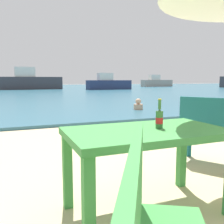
{
  "coord_description": "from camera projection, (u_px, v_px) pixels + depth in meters",
  "views": [
    {
      "loc": [
        -2.3,
        -1.2,
        1.19
      ],
      "look_at": [
        -0.61,
        3.0,
        0.6
      ],
      "focal_mm": 40.01,
      "sensor_mm": 36.0,
      "label": 1
    }
  ],
  "objects": [
    {
      "name": "boat_cargo_ship",
      "position": [
        30.0,
        81.0,
        28.68
      ],
      "size": [
        6.91,
        1.88,
        2.51
      ],
      "color": "#38383F",
      "rests_on": "sea_water"
    },
    {
      "name": "swimmer_person",
      "position": [
        138.0,
        105.0,
        9.3
      ],
      "size": [
        0.34,
        0.34,
        0.41
      ],
      "color": "tan",
      "rests_on": "sea_water"
    },
    {
      "name": "boat_barge",
      "position": [
        156.0,
        82.0,
        40.29
      ],
      "size": [
        5.13,
        1.4,
        1.87
      ],
      "color": "gray",
      "rests_on": "sea_water"
    },
    {
      "name": "picnic_table_green",
      "position": [
        147.0,
        142.0,
        2.19
      ],
      "size": [
        1.4,
        0.8,
        0.76
      ],
      "color": "#3D8C42",
      "rests_on": "ground_plane"
    },
    {
      "name": "beer_bottle_amber",
      "position": [
        159.0,
        118.0,
        2.21
      ],
      "size": [
        0.07,
        0.07,
        0.26
      ],
      "color": "#2D662D",
      "rests_on": "picnic_table_green"
    },
    {
      "name": "boat_tanker",
      "position": [
        108.0,
        84.0,
        28.21
      ],
      "size": [
        5.04,
        1.37,
        1.83
      ],
      "color": "navy",
      "rests_on": "sea_water"
    },
    {
      "name": "sea_water",
      "position": [
        32.0,
        89.0,
        29.7
      ],
      "size": [
        120.0,
        50.0,
        0.08
      ],
      "primitive_type": "cube",
      "color": "#2D6075",
      "rests_on": "ground_plane"
    }
  ]
}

